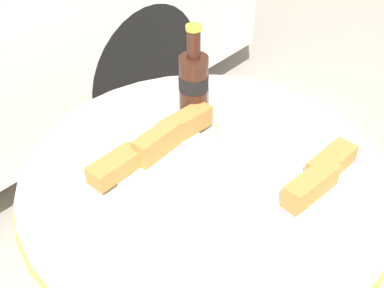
% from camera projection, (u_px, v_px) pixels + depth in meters
% --- Properties ---
extents(bistro_table, '(0.81, 0.81, 0.72)m').
position_uv_depth(bistro_table, '(205.00, 210.00, 1.12)').
color(bistro_table, gold).
rests_on(bistro_table, ground_plane).
extents(cola_bottle_left, '(0.07, 0.07, 0.25)m').
position_uv_depth(cola_bottle_left, '(194.00, 85.00, 1.13)').
color(cola_bottle_left, '#3D1E14').
rests_on(cola_bottle_left, bistro_table).
extents(drinking_glass, '(0.07, 0.07, 0.15)m').
position_uv_depth(drinking_glass, '(233.00, 151.00, 0.98)').
color(drinking_glass, silver).
rests_on(drinking_glass, bistro_table).
extents(lunch_plate_near, '(0.33, 0.24, 0.07)m').
position_uv_depth(lunch_plate_near, '(156.00, 148.00, 1.06)').
color(lunch_plate_near, white).
rests_on(lunch_plate_near, bistro_table).
extents(lunch_plate_far, '(0.23, 0.21, 0.06)m').
position_uv_depth(lunch_plate_far, '(320.00, 180.00, 0.98)').
color(lunch_plate_far, white).
rests_on(lunch_plate_far, bistro_table).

